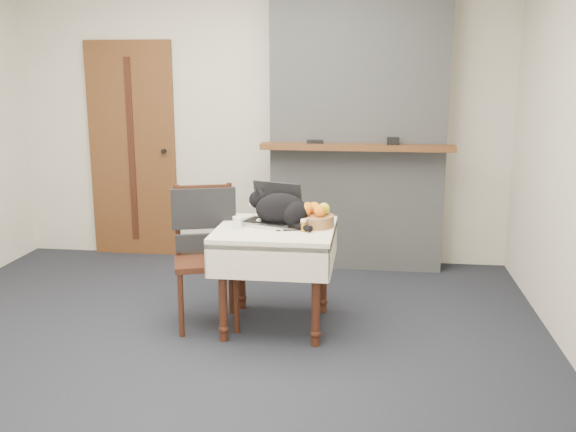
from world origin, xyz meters
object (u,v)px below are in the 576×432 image
pill_bottle (304,225)px  fruit_basket (314,217)px  door (132,150)px  cat (282,210)px  chair (205,235)px  side_table (276,243)px  cream_jar (238,222)px  laptop (272,213)px

pill_bottle → fruit_basket: (0.05, 0.15, 0.02)m
door → pill_bottle: 2.51m
cat → chair: 0.57m
door → cat: 2.29m
door → fruit_basket: bearing=-40.3°
fruit_basket → chair: size_ratio=0.28×
fruit_basket → chair: chair is taller
side_table → door: bearing=134.4°
door → cream_jar: size_ratio=26.65×
cat → pill_bottle: (0.16, -0.14, -0.07)m
cat → pill_bottle: bearing=-23.4°
cat → cream_jar: size_ratio=6.35×
door → side_table: bearing=-45.6°
laptop → cream_jar: bearing=-120.4°
cat → pill_bottle: size_ratio=5.98×
cat → door: bearing=154.3°
side_table → cat: bearing=55.6°
laptop → pill_bottle: bearing=-22.0°
side_table → fruit_basket: 0.31m
pill_bottle → side_table: bearing=155.2°
chair → fruit_basket: bearing=-17.1°
cat → fruit_basket: bearing=20.9°
cat → cream_jar: (-0.29, -0.10, -0.07)m
laptop → chair: laptop is taller
cat → fruit_basket: size_ratio=1.74×
door → pill_bottle: size_ratio=25.12×
laptop → fruit_basket: (0.29, -0.06, -0.01)m
door → cream_jar: bearing=-51.3°
door → chair: door is taller
door → fruit_basket: size_ratio=7.32×
cream_jar → chair: 0.30m
cat → cream_jar: cat is taller
laptop → cream_jar: 0.27m
pill_bottle → cream_jar: bearing=174.8°
laptop → fruit_basket: size_ratio=1.65×
laptop → pill_bottle: laptop is taller
side_table → fruit_basket: fruit_basket is taller
door → cat: door is taller
cat → chair: size_ratio=0.50×
laptop → side_table: bearing=-51.1°
laptop → pill_bottle: 0.32m
cream_jar → cat: bearing=20.0°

